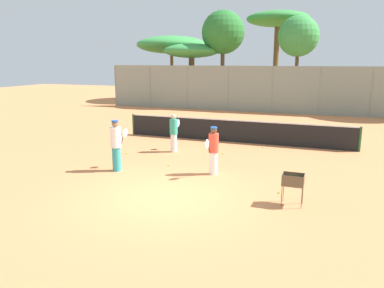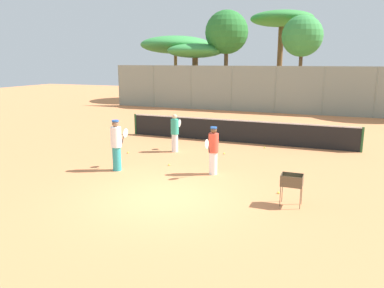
% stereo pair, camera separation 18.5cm
% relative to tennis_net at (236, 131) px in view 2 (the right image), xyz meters
% --- Properties ---
extents(ground_plane, '(80.00, 80.00, 0.00)m').
position_rel_tennis_net_xyz_m(ground_plane, '(0.00, -7.77, -0.56)').
color(ground_plane, '#D37F4C').
extents(tennis_net, '(10.89, 0.10, 1.07)m').
position_rel_tennis_net_xyz_m(tennis_net, '(0.00, 0.00, 0.00)').
color(tennis_net, '#26592D').
rests_on(tennis_net, ground_plane).
extents(back_fence, '(26.32, 0.08, 3.38)m').
position_rel_tennis_net_xyz_m(back_fence, '(-0.00, 10.75, 1.13)').
color(back_fence, gray).
rests_on(back_fence, ground_plane).
extents(tree_0, '(6.51, 6.51, 6.00)m').
position_rel_tennis_net_xyz_m(tree_0, '(-10.33, 16.30, 4.61)').
color(tree_0, brown).
rests_on(tree_0, ground_plane).
extents(tree_1, '(5.21, 5.21, 7.81)m').
position_rel_tennis_net_xyz_m(tree_1, '(-0.64, 16.37, 6.46)').
color(tree_1, brown).
rests_on(tree_1, ground_plane).
extents(tree_3, '(3.03, 3.03, 7.05)m').
position_rel_tennis_net_xyz_m(tree_3, '(1.42, 13.11, 4.94)').
color(tree_3, brown).
rests_on(tree_3, ground_plane).
extents(tree_4, '(3.42, 3.42, 7.67)m').
position_rel_tennis_net_xyz_m(tree_4, '(-4.42, 13.07, 5.35)').
color(tree_4, brown).
rests_on(tree_4, ground_plane).
extents(tree_5, '(4.64, 4.64, 5.12)m').
position_rel_tennis_net_xyz_m(tree_5, '(-7.06, 12.94, 3.89)').
color(tree_5, brown).
rests_on(tree_5, ground_plane).
extents(player_white_outfit, '(0.37, 0.93, 1.78)m').
position_rel_tennis_net_xyz_m(player_white_outfit, '(-2.68, -6.00, 0.37)').
color(player_white_outfit, teal).
rests_on(player_white_outfit, ground_plane).
extents(player_red_cap, '(0.34, 0.89, 1.63)m').
position_rel_tennis_net_xyz_m(player_red_cap, '(0.58, -5.21, 0.29)').
color(player_red_cap, white).
rests_on(player_red_cap, ground_plane).
extents(player_yellow_shirt, '(0.33, 0.88, 1.60)m').
position_rel_tennis_net_xyz_m(player_yellow_shirt, '(-1.92, -2.75, 0.26)').
color(player_yellow_shirt, white).
rests_on(player_yellow_shirt, ground_plane).
extents(ball_cart, '(0.56, 0.41, 0.85)m').
position_rel_tennis_net_xyz_m(ball_cart, '(3.39, -7.10, 0.07)').
color(ball_cart, brown).
rests_on(ball_cart, ground_plane).
extents(tennis_ball_0, '(0.07, 0.07, 0.07)m').
position_rel_tennis_net_xyz_m(tennis_ball_0, '(1.48, -0.73, -0.53)').
color(tennis_ball_0, '#D1E54C').
rests_on(tennis_ball_0, ground_plane).
extents(tennis_ball_1, '(0.07, 0.07, 0.07)m').
position_rel_tennis_net_xyz_m(tennis_ball_1, '(-1.24, -4.80, -0.53)').
color(tennis_ball_1, '#D1E54C').
rests_on(tennis_ball_1, ground_plane).
extents(tennis_ball_2, '(0.07, 0.07, 0.07)m').
position_rel_tennis_net_xyz_m(tennis_ball_2, '(-3.61, -3.74, -0.53)').
color(tennis_ball_2, '#D1E54C').
rests_on(tennis_ball_2, ground_plane).
extents(tennis_ball_3, '(0.07, 0.07, 0.07)m').
position_rel_tennis_net_xyz_m(tennis_ball_3, '(2.94, -6.32, -0.53)').
color(tennis_ball_3, '#D1E54C').
rests_on(tennis_ball_3, ground_plane).
extents(tennis_ball_4, '(0.07, 0.07, 0.07)m').
position_rel_tennis_net_xyz_m(tennis_ball_4, '(-3.62, -4.61, -0.53)').
color(tennis_ball_4, '#D1E54C').
rests_on(tennis_ball_4, ground_plane).
extents(tennis_ball_5, '(0.07, 0.07, 0.07)m').
position_rel_tennis_net_xyz_m(tennis_ball_5, '(0.13, -2.42, -0.53)').
color(tennis_ball_5, '#D1E54C').
rests_on(tennis_ball_5, ground_plane).
extents(parked_car, '(4.20, 1.70, 1.60)m').
position_rel_tennis_net_xyz_m(parked_car, '(-7.22, 15.50, 0.10)').
color(parked_car, '#232328').
rests_on(parked_car, ground_plane).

